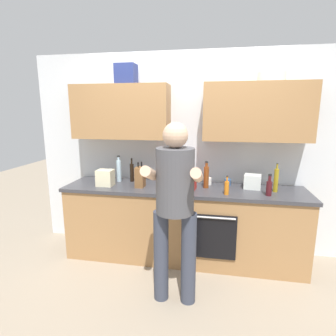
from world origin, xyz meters
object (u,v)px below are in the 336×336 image
Objects in this scene: bottle_vinegar at (206,176)px; cup_tea at (228,182)px; cup_stoneware at (99,178)px; cup_coffee at (208,181)px; bottle_oil at (276,180)px; bottle_syrup at (163,178)px; bottle_soy at (132,172)px; person_standing at (175,200)px; grocery_bag_produce at (252,182)px; grocery_bag_crisps at (186,183)px; bottle_hotsauce at (180,172)px; knife_block at (140,177)px; bottle_wine at (269,187)px; bottle_water at (119,170)px; grocery_bag_rice at (105,178)px; bottle_juice at (227,188)px.

bottle_vinegar is 0.31m from cup_tea.
cup_coffee is at bearing 3.90° from cup_stoneware.
bottle_syrup is at bearing -177.14° from bottle_oil.
bottle_syrup is 0.50m from bottle_soy.
person_standing is at bearing -105.09° from cup_coffee.
grocery_bag_produce reaches higher than grocery_bag_crisps.
bottle_hotsauce is 4.14× the size of cup_coffee.
bottle_oil is at bearing -20.58° from grocery_bag_produce.
bottle_syrup is 0.28m from grocery_bag_crisps.
bottle_oil is 3.92× the size of cup_tea.
bottle_wine is at bearing -3.05° from knife_block.
bottle_soy is 0.30m from knife_block.
bottle_syrup is 0.88× the size of bottle_vinegar.
grocery_bag_produce is (0.28, -0.08, 0.04)m from cup_tea.
grocery_bag_produce is (0.77, 0.89, -0.02)m from person_standing.
cup_stoneware is 1.10× the size of cup_coffee.
bottle_syrup reaches higher than grocery_bag_produce.
bottle_hotsauce reaches higher than grocery_bag_crisps.
bottle_oil is (0.10, 0.16, 0.04)m from bottle_wine.
bottle_water is at bearing -178.32° from cup_tea.
bottle_oil is 2.14m from cup_stoneware.
cup_stoneware is at bearing 177.73° from bottle_vinegar.
cup_stoneware is at bearing 132.42° from grocery_bag_rice.
bottle_juice is (0.73, -0.14, -0.04)m from bottle_syrup.
knife_block is (-0.77, -0.11, -0.02)m from bottle_vinegar.
bottle_hotsauce is 1.10m from bottle_oil.
bottle_vinegar is 0.97× the size of bottle_oil.
knife_block is (0.18, -0.24, 0.00)m from bottle_soy.
bottle_syrup reaches higher than bottle_juice.
person_standing is 1.19m from bottle_soy.
bottle_water reaches higher than bottle_syrup.
knife_block is at bearing -172.12° from bottle_vinegar.
bottle_syrup is 0.85× the size of bottle_oil.
knife_block is (-1.44, 0.08, 0.03)m from bottle_wine.
cup_coffee is at bearing 12.47° from grocery_bag_rice.
cup_tea is (-0.52, 0.17, -0.09)m from bottle_oil.
bottle_juice is 0.37m from cup_tea.
bottle_syrup is at bearing -163.08° from cup_tea.
bottle_juice is at bearing -13.74° from bottle_water.
person_standing is 5.61× the size of bottle_soy.
grocery_bag_rice is (-1.23, -0.27, 0.05)m from cup_coffee.
grocery_bag_produce is at bearing -9.33° from cup_coffee.
bottle_wine is at bearing -37.77° from cup_tea.
bottle_vinegar reaches higher than grocery_bag_rice.
cup_coffee is at bearing 2.42° from bottle_water.
bottle_wine is 2.49× the size of cup_stoneware.
bottle_soy is at bearing 10.27° from cup_stoneware.
bottle_oil is at bearing -7.22° from bottle_hotsauce.
bottle_soy is at bearing 154.27° from bottle_syrup.
bottle_oil is at bearing -3.81° from bottle_water.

